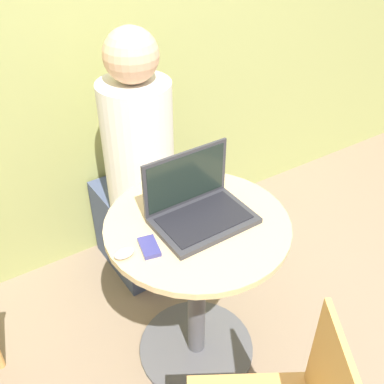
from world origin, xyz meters
TOP-DOWN VIEW (x-y plane):
  - ground_plane at (0.00, 0.00)m, footprint 12.00×12.00m
  - back_wall at (0.00, 0.91)m, footprint 7.00×0.05m
  - round_table at (0.00, 0.00)m, footprint 0.68×0.68m
  - laptop at (0.02, 0.02)m, footprint 0.35×0.25m
  - cell_phone at (-0.21, -0.03)m, footprint 0.08×0.11m
  - computer_mouse at (-0.30, -0.02)m, footprint 0.07×0.04m
  - person_seated at (0.04, 0.59)m, footprint 0.32×0.49m

SIDE VIEW (x-z plane):
  - ground_plane at x=0.00m, z-range 0.00..0.00m
  - round_table at x=0.00m, z-range 0.11..0.86m
  - person_seated at x=0.04m, z-range -0.09..1.21m
  - cell_phone at x=-0.21m, z-range 0.75..0.77m
  - computer_mouse at x=-0.30m, z-range 0.75..0.78m
  - laptop at x=0.02m, z-range 0.68..0.92m
  - back_wall at x=0.00m, z-range 0.00..2.60m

